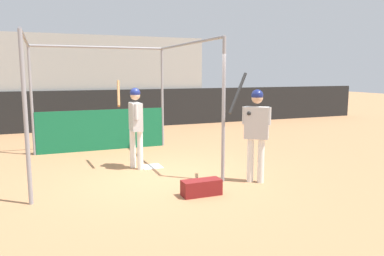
# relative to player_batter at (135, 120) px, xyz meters

# --- Properties ---
(ground_plane) EXTENTS (60.00, 60.00, 0.00)m
(ground_plane) POSITION_rel_player_batter_xyz_m (0.31, -0.86, -1.11)
(ground_plane) COLOR #A8754C
(outfield_wall) EXTENTS (24.00, 0.12, 1.49)m
(outfield_wall) POSITION_rel_player_batter_xyz_m (0.31, 6.37, -0.36)
(outfield_wall) COLOR black
(outfield_wall) RESTS_ON ground
(bleacher_section) EXTENTS (8.15, 4.00, 3.57)m
(bleacher_section) POSITION_rel_player_batter_xyz_m (0.31, 8.43, 0.67)
(bleacher_section) COLOR #9E9E99
(bleacher_section) RESTS_ON ground
(batting_cage) EXTENTS (3.59, 4.06, 2.85)m
(batting_cage) POSITION_rel_player_batter_xyz_m (-0.40, 1.54, 0.14)
(batting_cage) COLOR gray
(batting_cage) RESTS_ON ground
(home_plate) EXTENTS (0.44, 0.44, 0.02)m
(home_plate) POSITION_rel_player_batter_xyz_m (0.36, -0.01, -1.10)
(home_plate) COLOR white
(home_plate) RESTS_ON ground
(player_batter) EXTENTS (0.54, 0.95, 1.98)m
(player_batter) POSITION_rel_player_batter_xyz_m (0.00, 0.00, 0.00)
(player_batter) COLOR white
(player_batter) RESTS_ON ground
(player_waiting) EXTENTS (0.81, 0.63, 2.15)m
(player_waiting) POSITION_rel_player_batter_xyz_m (1.93, -1.92, 0.01)
(player_waiting) COLOR white
(player_waiting) RESTS_ON ground
(equipment_bag) EXTENTS (0.70, 0.28, 0.28)m
(equipment_bag) POSITION_rel_player_batter_xyz_m (0.63, -2.27, -0.97)
(equipment_bag) COLOR maroon
(equipment_bag) RESTS_ON ground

